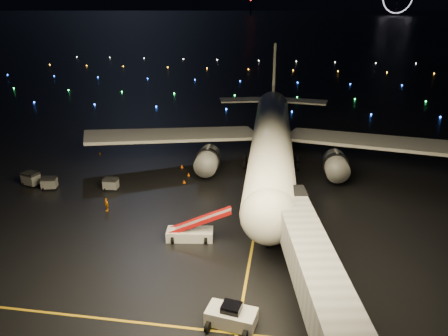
{
  "coord_description": "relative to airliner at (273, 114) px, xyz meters",
  "views": [
    {
      "loc": [
        15.13,
        -36.52,
        24.01
      ],
      "look_at": [
        7.6,
        12.0,
        5.0
      ],
      "focal_mm": 35.0,
      "sensor_mm": 36.0,
      "label": 1
    }
  ],
  "objects": [
    {
      "name": "safety_cone_0",
      "position": [
        -11.55,
        -9.4,
        -7.82
      ],
      "size": [
        0.53,
        0.53,
        0.48
      ],
      "primitive_type": "cone",
      "rotation": [
        0.0,
        0.0,
        -0.31
      ],
      "color": "#E45A03",
      "rests_on": "ground"
    },
    {
      "name": "safety_cone_2",
      "position": [
        -13.31,
        -3.66,
        -7.79
      ],
      "size": [
        0.52,
        0.52,
        0.54
      ],
      "primitive_type": "cone",
      "rotation": [
        0.0,
        0.0,
        -0.1
      ],
      "color": "#E45A03",
      "rests_on": "ground"
    },
    {
      "name": "taxiway_lights",
      "position": [
        -12.55,
        78.44,
        -7.88
      ],
      "size": [
        164.0,
        92.0,
        0.36
      ],
      "primitive_type": null,
      "color": "black",
      "rests_on": "ground"
    },
    {
      "name": "airliner",
      "position": [
        0.0,
        0.0,
        0.0
      ],
      "size": [
        59.15,
        56.43,
        16.12
      ],
      "primitive_type": null,
      "rotation": [
        0.0,
        0.0,
        0.04
      ],
      "color": "white",
      "rests_on": "ground"
    },
    {
      "name": "safety_cone_1",
      "position": [
        -11.53,
        -6.72,
        -7.81
      ],
      "size": [
        0.44,
        0.44,
        0.49
      ],
      "primitive_type": "cone",
      "rotation": [
        0.0,
        0.0,
        -0.02
      ],
      "color": "#E45A03",
      "rests_on": "ground"
    },
    {
      "name": "ground",
      "position": [
        -12.55,
        272.44,
        -8.06
      ],
      "size": [
        2000.0,
        2000.0,
        0.0
      ],
      "primitive_type": "plane",
      "color": "black",
      "rests_on": "ground"
    },
    {
      "name": "belt_loader",
      "position": [
        -7.3,
        -24.2,
        -6.31
      ],
      "size": [
        7.42,
        2.91,
        3.5
      ],
      "primitive_type": null,
      "rotation": [
        0.0,
        0.0,
        0.13
      ],
      "color": "beige",
      "rests_on": "ground"
    },
    {
      "name": "baggage_cart_1",
      "position": [
        -29.12,
        -14.09,
        -7.24
      ],
      "size": [
        2.18,
        1.74,
        1.64
      ],
      "primitive_type": "cube",
      "rotation": [
        0.0,
        0.0,
        0.22
      ],
      "color": "gray",
      "rests_on": "ground"
    },
    {
      "name": "crew_c",
      "position": [
        -18.74,
        -19.31,
        -7.2
      ],
      "size": [
        1.01,
        1.01,
        1.72
      ],
      "primitive_type": "imported",
      "rotation": [
        0.0,
        0.0,
        -0.78
      ],
      "color": "orange",
      "rests_on": "ground"
    },
    {
      "name": "pushback_tug",
      "position": [
        -1.1,
        -36.55,
        -7.13
      ],
      "size": [
        4.19,
        2.67,
        1.86
      ],
      "primitive_type": "cube",
      "rotation": [
        0.0,
        0.0,
        -0.17
      ],
      "color": "beige",
      "rests_on": "ground"
    },
    {
      "name": "baggage_cart_2",
      "position": [
        -32.25,
        -13.34,
        -7.12
      ],
      "size": [
        2.57,
        2.14,
        1.88
      ],
      "primitive_type": "cube",
      "rotation": [
        0.0,
        0.0,
        -0.31
      ],
      "color": "gray",
      "rests_on": "ground"
    },
    {
      "name": "baggage_cart_0",
      "position": [
        -20.79,
        -13.05,
        -7.26
      ],
      "size": [
        1.92,
        1.37,
        1.59
      ],
      "primitive_type": "cube",
      "rotation": [
        0.0,
        0.0,
        0.03
      ],
      "color": "gray",
      "rests_on": "ground"
    },
    {
      "name": "safety_cone_3",
      "position": [
        -28.29,
        0.28,
        -7.83
      ],
      "size": [
        0.44,
        0.44,
        0.46
      ],
      "primitive_type": "cone",
      "rotation": [
        0.0,
        0.0,
        0.09
      ],
      "color": "#E45A03",
      "rests_on": "ground"
    },
    {
      "name": "lane_cross",
      "position": [
        -17.55,
        -37.56,
        -8.05
      ],
      "size": [
        60.0,
        0.25,
        0.02
      ],
      "primitive_type": "cube",
      "color": "gold",
      "rests_on": "ground"
    },
    {
      "name": "lane_centre",
      "position": [
        -0.55,
        -12.56,
        -8.05
      ],
      "size": [
        0.25,
        80.0,
        0.02
      ],
      "primitive_type": "cube",
      "color": "gold",
      "rests_on": "ground"
    }
  ]
}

